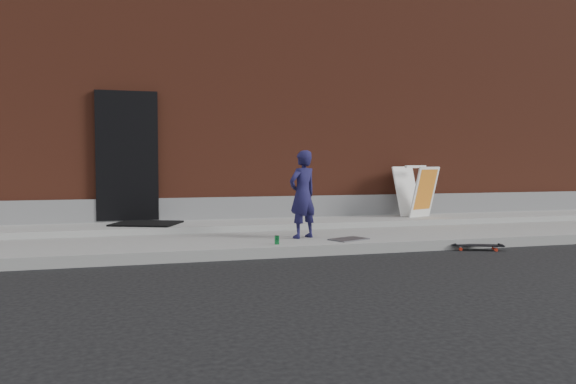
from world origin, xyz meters
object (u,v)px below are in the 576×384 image
object	(u,v)px
pizza_sign	(416,191)
soda_can	(277,240)
child	(303,194)
skateboard	(477,246)

from	to	relation	value
pizza_sign	soda_can	xyz separation A→B (m)	(-3.34, -2.20, -0.53)
child	pizza_sign	xyz separation A→B (m)	(2.80, 1.66, -0.07)
child	soda_can	world-z (taller)	child
child	pizza_sign	world-z (taller)	child
skateboard	soda_can	bearing A→B (deg)	172.59
skateboard	soda_can	distance (m)	2.96
skateboard	pizza_sign	distance (m)	2.69
child	soda_can	distance (m)	0.96
child	soda_can	xyz separation A→B (m)	(-0.54, -0.53, -0.60)
child	skateboard	distance (m)	2.67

